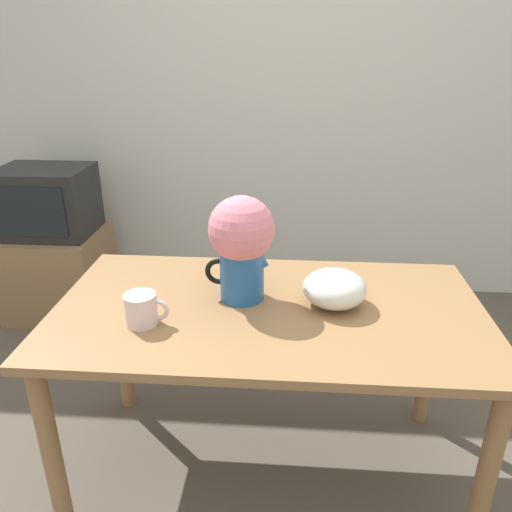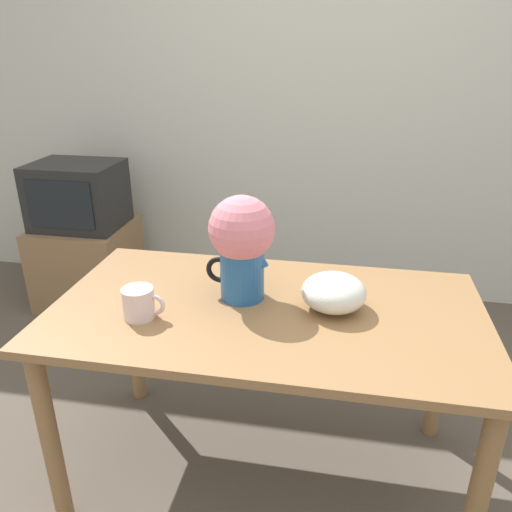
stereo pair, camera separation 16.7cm
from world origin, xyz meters
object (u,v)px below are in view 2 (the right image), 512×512
at_px(flower_vase, 242,241).
at_px(white_bowl, 334,292).
at_px(tv_set, 78,195).
at_px(coffee_mug, 139,303).

distance_m(flower_vase, white_bowl, 0.35).
bearing_deg(tv_set, white_bowl, -36.27).
bearing_deg(white_bowl, tv_set, 143.73).
xyz_separation_m(coffee_mug, white_bowl, (0.61, 0.17, 0.01)).
distance_m(coffee_mug, tv_set, 1.62).
relative_size(coffee_mug, white_bowl, 0.65).
distance_m(flower_vase, tv_set, 1.68).
xyz_separation_m(white_bowl, tv_set, (-1.55, 1.14, -0.08)).
bearing_deg(flower_vase, white_bowl, -4.82).
xyz_separation_m(flower_vase, white_bowl, (0.31, -0.03, -0.15)).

